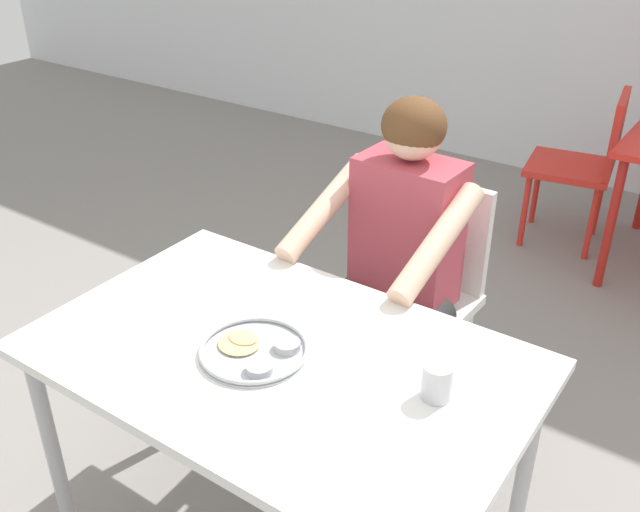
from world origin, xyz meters
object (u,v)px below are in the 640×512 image
(diner_foreground, at_px, (392,250))
(chair_red_left, at_px, (587,159))
(chair_foreground, at_px, (420,279))
(drinking_cup, at_px, (437,380))
(thali_tray, at_px, (255,350))
(table_foreground, at_px, (280,375))

(diner_foreground, xyz_separation_m, chair_red_left, (0.14, 1.82, -0.24))
(chair_foreground, relative_size, chair_red_left, 1.04)
(drinking_cup, bearing_deg, chair_red_left, 97.51)
(thali_tray, height_order, diner_foreground, diner_foreground)
(table_foreground, bearing_deg, chair_foreground, 92.81)
(chair_red_left, bearing_deg, chair_foreground, -94.59)
(thali_tray, bearing_deg, table_foreground, 40.51)
(table_foreground, distance_m, chair_foreground, 0.90)
(thali_tray, height_order, drinking_cup, drinking_cup)
(thali_tray, bearing_deg, diner_foreground, 90.28)
(thali_tray, distance_m, drinking_cup, 0.47)
(table_foreground, relative_size, drinking_cup, 13.90)
(diner_foreground, bearing_deg, table_foreground, -85.70)
(table_foreground, xyz_separation_m, thali_tray, (-0.05, -0.04, 0.08))
(drinking_cup, relative_size, chair_red_left, 0.11)
(drinking_cup, height_order, chair_red_left, drinking_cup)
(thali_tray, height_order, chair_foreground, chair_foreground)
(drinking_cup, xyz_separation_m, chair_foreground, (-0.45, 0.81, -0.29))
(table_foreground, distance_m, chair_red_left, 2.50)
(chair_red_left, bearing_deg, table_foreground, -91.96)
(thali_tray, xyz_separation_m, chair_red_left, (0.13, 2.53, -0.27))
(table_foreground, distance_m, drinking_cup, 0.43)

